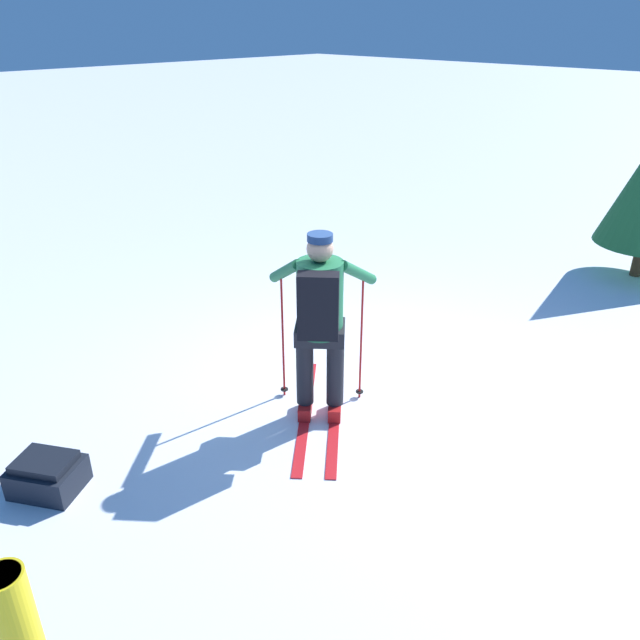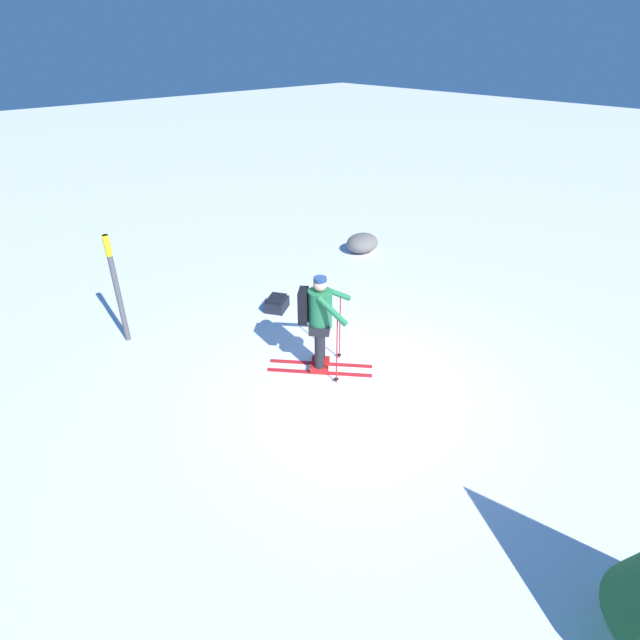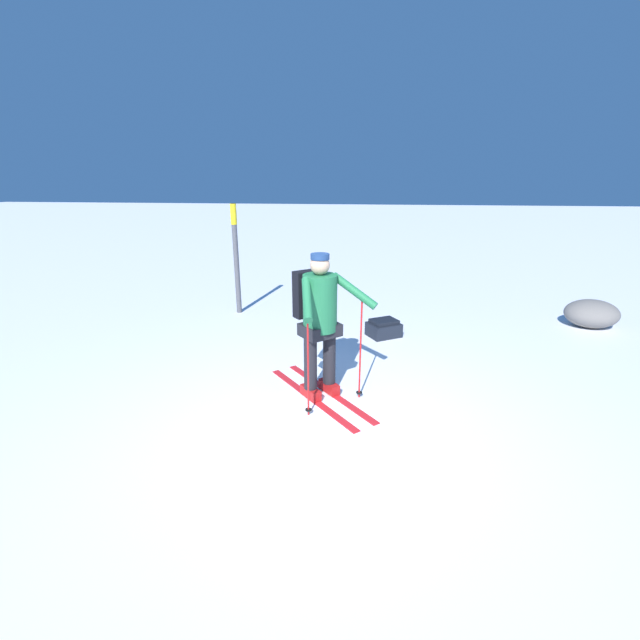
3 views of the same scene
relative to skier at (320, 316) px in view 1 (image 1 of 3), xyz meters
The scene contains 3 objects.
ground_plane 1.22m from the skier, 100.37° to the left, with size 80.00×80.00×0.00m, color white.
skier is the anchor object (origin of this frame).
dropped_backpack 2.40m from the skier, 110.47° to the right, with size 0.62×0.58×0.28m.
Camera 1 is at (3.35, -3.99, 3.21)m, focal length 35.00 mm.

